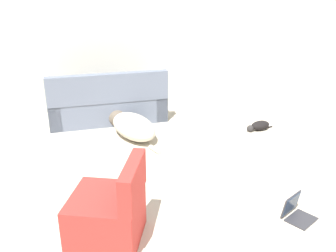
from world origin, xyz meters
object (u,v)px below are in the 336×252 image
object	(u,v)px
cat	(259,126)
laptop_open	(295,210)
couch	(108,105)
side_chair	(109,214)
dog	(131,125)

from	to	relation	value
cat	laptop_open	size ratio (longest dim) A/B	1.29
couch	side_chair	size ratio (longest dim) A/B	2.42
couch	cat	xyz separation A→B (m)	(2.39, -0.91, -0.21)
couch	dog	world-z (taller)	couch
dog	cat	xyz separation A→B (m)	(2.07, -0.17, -0.10)
couch	dog	bearing A→B (deg)	109.45
couch	cat	world-z (taller)	couch
side_chair	dog	bearing A→B (deg)	-171.98
laptop_open	dog	bearing A→B (deg)	88.25
couch	side_chair	bearing A→B (deg)	83.49
dog	side_chair	bearing A→B (deg)	146.99
couch	laptop_open	xyz separation A→B (m)	(1.77, -3.22, -0.21)
dog	laptop_open	distance (m)	2.88
side_chair	couch	bearing A→B (deg)	-163.89
cat	side_chair	distance (m)	3.42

